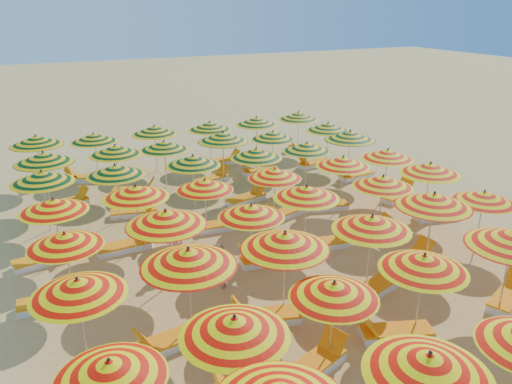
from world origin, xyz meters
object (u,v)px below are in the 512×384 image
(lounger_18, at_px, (435,215))
(lounger_30, at_px, (212,179))
(lounger_12, at_px, (386,281))
(lounger_24, at_px, (397,195))
(umbrella_6, at_px, (110,370))
(umbrella_43, at_px, (94,138))
(umbrella_2, at_px, (429,364))
(lounger_22, at_px, (285,213))
(umbrella_23, at_px, (430,168))
(umbrella_42, at_px, (36,141))
(lounger_6, at_px, (314,365))
(umbrella_47, at_px, (298,116))
(umbrella_21, at_px, (307,192))
(lounger_15, at_px, (266,258))
(umbrella_36, at_px, (44,158))
(lounger_13, at_px, (408,259))
(lounger_16, at_px, (324,243))
(umbrella_13, at_px, (189,258))
(lounger_20, at_px, (125,246))
(umbrella_9, at_px, (424,263))
(umbrella_24, at_px, (54,205))
(umbrella_46, at_px, (256,121))
(lounger_10, at_px, (171,341))
(umbrella_33, at_px, (256,153))
(lounger_17, at_px, (366,231))
(lounger_25, at_px, (135,212))
(lounger_27, at_px, (356,176))
(lounger_32, at_px, (313,164))
(beachgoer_b, at_px, (220,266))
(lounger_14, at_px, (54,301))
(umbrella_34, at_px, (307,147))
(umbrella_12, at_px, (78,287))
(lounger_29, at_px, (135,191))
(umbrella_44, at_px, (154,130))
(lounger_36, at_px, (304,147))
(lounger_7, at_px, (395,332))
(lounger_21, at_px, (221,225))
(umbrella_8, at_px, (334,290))
(umbrella_27, at_px, (275,174))
(umbrella_41, at_px, (328,127))
(umbrella_25, at_px, (136,192))
(umbrella_16, at_px, (434,200))
(umbrella_28, at_px, (343,162))
(umbrella_19, at_px, (166,218))
(lounger_23, at_px, (325,205))
(umbrella_29, at_px, (388,154))
(umbrella_17, at_px, (484,197))
(lounger_19, at_px, (44,259))
(umbrella_30, at_px, (42,177))
(umbrella_7, at_px, (235,327))
(lounger_28, at_px, (67,203))
(umbrella_14, at_px, (285,241))
(umbrella_18, at_px, (65,240))
(umbrella_45, at_px, (210,126))
(lounger_34, at_px, (85,178))
(umbrella_32, at_px, (193,161))

(lounger_18, relative_size, lounger_30, 0.99)
(lounger_12, height_order, lounger_24, same)
(umbrella_6, bearing_deg, umbrella_43, 82.43)
(umbrella_2, relative_size, lounger_22, 1.55)
(umbrella_23, bearing_deg, umbrella_2, -133.63)
(umbrella_42, xyz_separation_m, lounger_6, (4.55, -15.20, -1.90))
(umbrella_2, bearing_deg, umbrella_47, 66.34)
(umbrella_21, height_order, lounger_15, umbrella_21)
(umbrella_21, relative_size, umbrella_36, 0.96)
(lounger_13, bearing_deg, lounger_16, 124.59)
(umbrella_13, bearing_deg, lounger_20, 96.23)
(umbrella_9, bearing_deg, umbrella_24, 134.74)
(umbrella_46, distance_m, lounger_10, 15.28)
(umbrella_33, height_order, lounger_17, umbrella_33)
(lounger_25, bearing_deg, lounger_27, 11.25)
(lounger_32, distance_m, beachgoer_b, 11.74)
(lounger_14, bearing_deg, umbrella_34, 27.51)
(umbrella_24, bearing_deg, lounger_25, 41.78)
(umbrella_42, xyz_separation_m, lounger_13, (9.70, -12.32, -1.90))
(umbrella_12, height_order, lounger_29, umbrella_12)
(umbrella_44, bearing_deg, lounger_6, -92.04)
(lounger_29, xyz_separation_m, lounger_36, (9.86, 2.81, 0.00))
(lounger_7, bearing_deg, umbrella_36, -41.22)
(lounger_21, bearing_deg, umbrella_34, 30.41)
(umbrella_8, height_order, umbrella_33, umbrella_33)
(umbrella_2, height_order, umbrella_27, umbrella_2)
(umbrella_41, bearing_deg, umbrella_46, 134.38)
(umbrella_12, distance_m, umbrella_25, 5.58)
(umbrella_33, distance_m, lounger_15, 5.72)
(umbrella_16, distance_m, umbrella_23, 3.39)
(umbrella_28, bearing_deg, umbrella_42, 143.19)
(umbrella_19, bearing_deg, lounger_22, 28.29)
(umbrella_9, relative_size, lounger_23, 1.45)
(umbrella_29, xyz_separation_m, lounger_7, (-5.57, -7.32, -1.78))
(umbrella_17, xyz_separation_m, umbrella_44, (-7.27, 12.43, 0.17))
(lounger_19, xyz_separation_m, lounger_29, (3.85, 4.76, 0.00))
(umbrella_25, relative_size, lounger_18, 1.50)
(umbrella_28, bearing_deg, umbrella_29, 0.61)
(umbrella_36, relative_size, lounger_6, 1.28)
(umbrella_8, distance_m, umbrella_30, 11.28)
(umbrella_2, height_order, umbrella_36, umbrella_36)
(umbrella_7, distance_m, lounger_28, 12.81)
(umbrella_13, height_order, umbrella_14, umbrella_13)
(umbrella_16, bearing_deg, lounger_19, 154.69)
(umbrella_36, bearing_deg, umbrella_18, -89.82)
(umbrella_45, relative_size, lounger_19, 1.24)
(lounger_34, bearing_deg, umbrella_17, 154.38)
(umbrella_30, height_order, umbrella_32, umbrella_30)
(umbrella_21, distance_m, lounger_29, 8.51)
(umbrella_33, xyz_separation_m, umbrella_34, (2.43, 0.15, -0.07))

